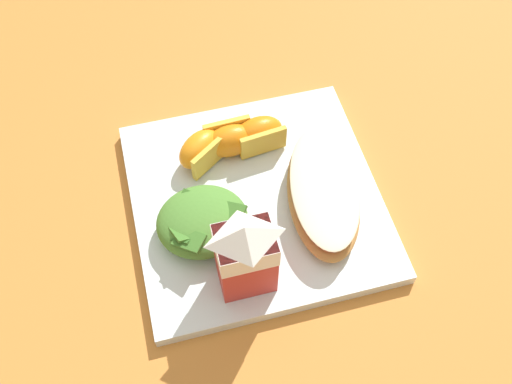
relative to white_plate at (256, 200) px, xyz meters
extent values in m
plane|color=#C67A33|center=(0.00, 0.00, -0.01)|extent=(3.00, 3.00, 0.00)
cube|color=silver|center=(0.00, 0.00, 0.00)|extent=(0.28, 0.28, 0.02)
ellipsoid|color=#B77F42|center=(-0.07, 0.02, 0.02)|extent=(0.11, 0.18, 0.03)
ellipsoid|color=#B22D19|center=(-0.07, 0.02, 0.03)|extent=(0.10, 0.17, 0.01)
ellipsoid|color=beige|center=(-0.07, 0.02, 0.04)|extent=(0.10, 0.17, 0.01)
ellipsoid|color=#4C8433|center=(0.07, 0.03, 0.03)|extent=(0.10, 0.09, 0.04)
cube|color=#3D7028|center=(0.04, 0.03, 0.04)|extent=(0.04, 0.04, 0.02)
cube|color=#3D7028|center=(0.09, 0.05, 0.04)|extent=(0.04, 0.04, 0.01)
cube|color=#3D7028|center=(0.09, 0.04, 0.04)|extent=(0.03, 0.03, 0.02)
cube|color=#336023|center=(0.09, 0.04, 0.04)|extent=(0.04, 0.04, 0.02)
cube|color=#3D7028|center=(0.08, 0.01, 0.03)|extent=(0.04, 0.04, 0.02)
cube|color=#B7332D|center=(0.04, 0.10, 0.05)|extent=(0.06, 0.04, 0.09)
cube|color=white|center=(0.04, 0.10, 0.08)|extent=(0.06, 0.05, 0.03)
pyramid|color=white|center=(0.04, 0.10, 0.11)|extent=(0.06, 0.04, 0.02)
ellipsoid|color=orange|center=(-0.02, -0.07, 0.03)|extent=(0.06, 0.04, 0.04)
cube|color=gold|center=(-0.02, -0.06, 0.03)|extent=(0.06, 0.01, 0.03)
ellipsoid|color=orange|center=(0.01, -0.07, 0.03)|extent=(0.06, 0.04, 0.04)
cube|color=gold|center=(0.01, -0.09, 0.03)|extent=(0.06, 0.01, 0.03)
ellipsoid|color=orange|center=(0.05, -0.07, 0.03)|extent=(0.07, 0.06, 0.04)
cube|color=gold|center=(0.04, -0.06, 0.03)|extent=(0.05, 0.04, 0.03)
camera|label=1|loc=(0.09, 0.34, 0.58)|focal=40.93mm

